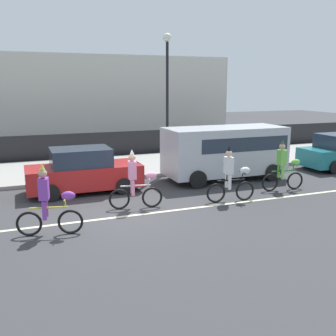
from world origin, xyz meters
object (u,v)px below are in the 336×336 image
at_px(parade_cyclist_lime, 284,168).
at_px(street_lamp_post, 167,82).
at_px(parade_cyclist_pink, 136,183).
at_px(parked_van_silver, 226,149).
at_px(parade_cyclist_purple, 49,204).
at_px(parked_car_red, 83,171).
at_px(parade_cyclist_zebra, 231,177).

height_order(parade_cyclist_lime, street_lamp_post, street_lamp_post).
xyz_separation_m(parade_cyclist_pink, street_lamp_post, (2.77, 4.46, 3.15)).
xyz_separation_m(parked_van_silver, street_lamp_post, (-1.90, 1.90, 2.71)).
distance_m(parade_cyclist_purple, parade_cyclist_lime, 8.64).
bearing_deg(parked_car_red, parade_cyclist_pink, -64.63).
height_order(parked_van_silver, street_lamp_post, street_lamp_post).
height_order(parade_cyclist_purple, parked_car_red, parade_cyclist_purple).
bearing_deg(parked_van_silver, parade_cyclist_lime, -65.86).
xyz_separation_m(parade_cyclist_purple, parked_van_silver, (7.43, 3.95, 0.44)).
xyz_separation_m(parade_cyclist_zebra, parked_van_silver, (1.47, 2.99, 0.44)).
bearing_deg(parade_cyclist_pink, parked_car_red, 115.37).
height_order(parade_cyclist_pink, parade_cyclist_zebra, same).
bearing_deg(parked_car_red, parade_cyclist_zebra, -34.48).
distance_m(parade_cyclist_lime, parked_van_silver, 2.68).
distance_m(parade_cyclist_pink, parade_cyclist_zebra, 3.22).
height_order(parade_cyclist_purple, parade_cyclist_lime, same).
height_order(parade_cyclist_zebra, parked_van_silver, parked_van_silver).
distance_m(parade_cyclist_pink, parked_van_silver, 5.34).
bearing_deg(parade_cyclist_lime, parade_cyclist_pink, -178.57).
distance_m(parade_cyclist_lime, parked_car_red, 7.41).
bearing_deg(parade_cyclist_purple, street_lamp_post, 46.61).
height_order(parade_cyclist_purple, parade_cyclist_zebra, same).
bearing_deg(parade_cyclist_lime, parked_car_red, 160.55).
bearing_deg(parade_cyclist_pink, parade_cyclist_purple, -153.23).
bearing_deg(street_lamp_post, parade_cyclist_zebra, -85.05).
distance_m(parade_cyclist_pink, parked_car_red, 2.89).
relative_size(parade_cyclist_purple, parade_cyclist_pink, 1.00).
xyz_separation_m(parade_cyclist_purple, street_lamp_post, (5.53, 5.85, 3.15)).
xyz_separation_m(parade_cyclist_purple, parked_car_red, (1.52, 4.00, -0.06)).
bearing_deg(parade_cyclist_zebra, parade_cyclist_purple, -170.86).
distance_m(parade_cyclist_zebra, parked_car_red, 5.38).
relative_size(parade_cyclist_pink, parked_van_silver, 0.38).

